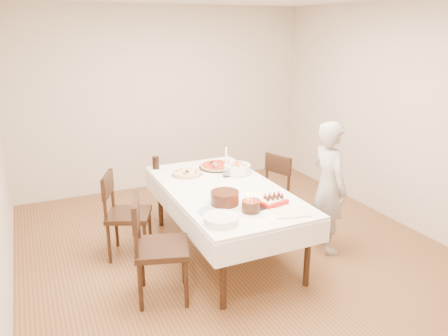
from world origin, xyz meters
name	(u,v)px	position (x,y,z in m)	size (l,w,h in m)	color
floor	(237,253)	(0.00, 0.00, 0.00)	(5.00, 5.00, 0.00)	brown
wall_back	(164,99)	(0.00, 2.50, 1.35)	(4.50, 0.04, 2.70)	beige
wall_right	(403,116)	(2.25, 0.00, 1.35)	(0.04, 5.00, 2.70)	beige
dining_table	(224,220)	(-0.11, 0.10, 0.38)	(1.14, 2.14, 0.75)	white
chair_right_savory	(267,194)	(0.62, 0.43, 0.45)	(0.46, 0.46, 0.91)	black
chair_left_savory	(129,215)	(-1.06, 0.47, 0.47)	(0.48, 0.48, 0.94)	black
chair_left_dessert	(162,248)	(-0.97, -0.45, 0.50)	(0.51, 0.51, 0.99)	black
person	(328,187)	(0.95, -0.31, 0.73)	(0.53, 0.35, 1.46)	#A49E9B
pizza_white	(187,173)	(-0.32, 0.66, 0.77)	(0.36, 0.36, 0.04)	beige
pizza_pepperoni	(217,166)	(0.11, 0.78, 0.77)	(0.44, 0.44, 0.04)	red
red_placemat	(238,170)	(0.30, 0.58, 0.75)	(0.23, 0.23, 0.01)	#B21E1E
pasta_bowl	(237,169)	(0.24, 0.49, 0.81)	(0.31, 0.31, 0.10)	white
taper_candle	(226,162)	(0.07, 0.43, 0.93)	(0.08, 0.08, 0.36)	white
shaker_pair	(216,168)	(0.03, 0.62, 0.81)	(0.09, 0.09, 0.11)	white
cola_glass	(156,163)	(-0.58, 1.05, 0.83)	(0.08, 0.08, 0.16)	black
layer_cake	(225,198)	(-0.29, -0.32, 0.82)	(0.35, 0.35, 0.14)	#34170D
cake_board	(254,205)	(-0.04, -0.45, 0.75)	(0.28, 0.28, 0.01)	black
birthday_cake	(251,202)	(-0.14, -0.57, 0.84)	(0.17, 0.17, 0.16)	#3D2210
strawberry_box	(273,201)	(0.15, -0.50, 0.78)	(0.26, 0.17, 0.06)	red
box_lid	(291,213)	(0.18, -0.76, 0.75)	(0.33, 0.22, 0.03)	beige
plate_stack	(221,219)	(-0.49, -0.67, 0.78)	(0.31, 0.31, 0.06)	white
china_plate	(214,211)	(-0.45, -0.43, 0.76)	(0.29, 0.29, 0.01)	white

